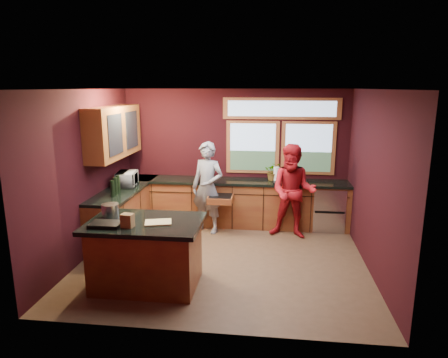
% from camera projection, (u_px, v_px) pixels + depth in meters
% --- Properties ---
extents(floor, '(4.50, 4.50, 0.00)m').
position_uv_depth(floor, '(224.00, 259.00, 6.48)').
color(floor, brown).
rests_on(floor, ground).
extents(room_shell, '(4.52, 4.02, 2.71)m').
position_uv_depth(room_shell, '(189.00, 146.00, 6.46)').
color(room_shell, black).
rests_on(room_shell, ground).
extents(back_counter, '(4.50, 0.64, 0.93)m').
position_uv_depth(back_counter, '(244.00, 203.00, 8.00)').
color(back_counter, maroon).
rests_on(back_counter, floor).
extents(left_counter, '(0.64, 2.30, 0.93)m').
position_uv_depth(left_counter, '(125.00, 212.00, 7.43)').
color(left_counter, maroon).
rests_on(left_counter, floor).
extents(island, '(1.55, 1.05, 0.95)m').
position_uv_depth(island, '(146.00, 253.00, 5.54)').
color(island, maroon).
rests_on(island, floor).
extents(person_grey, '(0.74, 0.60, 1.74)m').
position_uv_depth(person_grey, '(208.00, 188.00, 7.55)').
color(person_grey, slate).
rests_on(person_grey, floor).
extents(person_red, '(0.95, 0.80, 1.74)m').
position_uv_depth(person_red, '(293.00, 192.00, 7.28)').
color(person_red, '#A5131A').
rests_on(person_red, floor).
extents(microwave, '(0.39, 0.53, 0.27)m').
position_uv_depth(microwave, '(127.00, 179.00, 7.39)').
color(microwave, '#999999').
rests_on(microwave, left_counter).
extents(potted_plant, '(0.33, 0.28, 0.36)m').
position_uv_depth(potted_plant, '(273.00, 171.00, 7.84)').
color(potted_plant, '#999999').
rests_on(potted_plant, back_counter).
extents(paper_towel, '(0.12, 0.12, 0.28)m').
position_uv_depth(paper_towel, '(277.00, 174.00, 7.79)').
color(paper_towel, white).
rests_on(paper_towel, back_counter).
extents(cutting_board, '(0.40, 0.33, 0.02)m').
position_uv_depth(cutting_board, '(158.00, 222.00, 5.36)').
color(cutting_board, tan).
rests_on(cutting_board, island).
extents(stock_pot, '(0.24, 0.24, 0.18)m').
position_uv_depth(stock_pot, '(110.00, 210.00, 5.62)').
color(stock_pot, '#ABABB0').
rests_on(stock_pot, island).
extents(paper_bag, '(0.17, 0.14, 0.18)m').
position_uv_depth(paper_bag, '(128.00, 221.00, 5.19)').
color(paper_bag, brown).
rests_on(paper_bag, island).
extents(black_tray, '(0.40, 0.29, 0.05)m').
position_uv_depth(black_tray, '(106.00, 224.00, 5.24)').
color(black_tray, black).
rests_on(black_tray, island).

